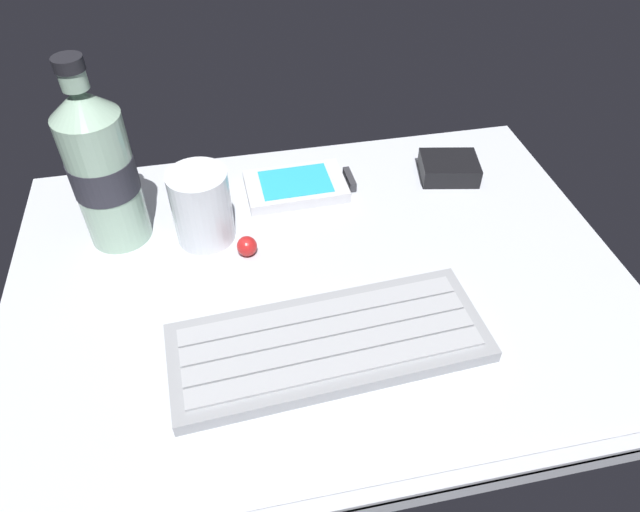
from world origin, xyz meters
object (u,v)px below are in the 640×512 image
object	(u,v)px
handheld_device	(300,186)
charger_block	(449,168)
trackball_mouse	(247,246)
water_bottle	(102,168)
juice_cup	(202,209)
keyboard	(329,342)

from	to	relation	value
handheld_device	charger_block	size ratio (longest dim) A/B	1.85
charger_block	trackball_mouse	distance (cm)	27.96
handheld_device	trackball_mouse	xyz separation A→B (cm)	(-7.56, -9.96, 0.37)
water_bottle	trackball_mouse	world-z (taller)	water_bottle
charger_block	juice_cup	bearing A→B (deg)	-169.74
handheld_device	charger_block	bearing A→B (deg)	-2.14
keyboard	trackball_mouse	xyz separation A→B (cm)	(-5.98, 14.14, 0.29)
juice_cup	water_bottle	distance (cm)	10.84
water_bottle	charger_block	distance (cm)	40.76
charger_block	trackball_mouse	bearing A→B (deg)	-160.68
handheld_device	juice_cup	distance (cm)	13.66
keyboard	water_bottle	xyz separation A→B (cm)	(-19.46, 20.08, 8.20)
keyboard	trackball_mouse	bearing A→B (deg)	112.93
handheld_device	trackball_mouse	bearing A→B (deg)	-127.21
keyboard	handheld_device	size ratio (longest dim) A/B	2.29
trackball_mouse	water_bottle	bearing A→B (deg)	156.21
handheld_device	charger_block	world-z (taller)	charger_block
handheld_device	charger_block	xyz separation A→B (cm)	(18.83, -0.70, 0.47)
keyboard	juice_cup	world-z (taller)	juice_cup
handheld_device	water_bottle	bearing A→B (deg)	-169.20
juice_cup	charger_block	bearing A→B (deg)	10.26
keyboard	trackball_mouse	size ratio (longest dim) A/B	13.45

